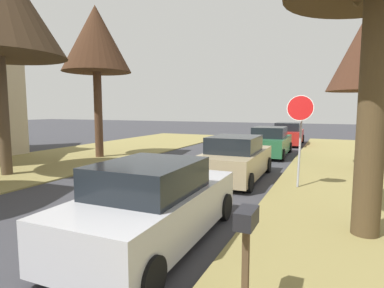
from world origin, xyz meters
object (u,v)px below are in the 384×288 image
(parked_sedan_red, at_px, (288,135))
(curbside_mailbox, at_px, (246,230))
(street_tree_right_mid_b, at_px, (366,53))
(street_tree_left_far, at_px, (96,40))
(parked_sedan_tan, at_px, (236,159))
(parked_sedan_green, at_px, (270,142))
(parked_sedan_silver, at_px, (154,205))
(stop_sign_far, at_px, (300,121))

(parked_sedan_red, relative_size, curbside_mailbox, 3.49)
(street_tree_right_mid_b, bearing_deg, street_tree_left_far, -171.67)
(parked_sedan_tan, distance_m, parked_sedan_green, 6.34)
(street_tree_left_far, relative_size, parked_sedan_silver, 1.73)
(stop_sign_far, distance_m, street_tree_left_far, 11.12)
(parked_sedan_tan, height_order, curbside_mailbox, parked_sedan_tan)
(street_tree_left_far, xyz_separation_m, parked_sedan_red, (8.22, 10.20, -5.25))
(parked_sedan_silver, xyz_separation_m, parked_sedan_tan, (-0.12, 5.87, 0.00))
(parked_sedan_green, relative_size, curbside_mailbox, 3.49)
(street_tree_left_far, distance_m, parked_sedan_tan, 9.72)
(parked_sedan_tan, bearing_deg, parked_sedan_green, 89.32)
(stop_sign_far, xyz_separation_m, curbside_mailbox, (0.03, -6.70, -1.09))
(stop_sign_far, distance_m, curbside_mailbox, 6.79)
(parked_sedan_silver, bearing_deg, parked_sedan_red, 89.47)
(parked_sedan_red, xyz_separation_m, curbside_mailbox, (1.95, -19.39, 0.33))
(parked_sedan_silver, relative_size, curbside_mailbox, 3.49)
(parked_sedan_green, height_order, parked_sedan_red, same)
(parked_sedan_red, bearing_deg, curbside_mailbox, -84.26)
(parked_sedan_silver, bearing_deg, street_tree_right_mid_b, 66.91)
(curbside_mailbox, bearing_deg, parked_sedan_green, 99.08)
(street_tree_left_far, bearing_deg, parked_sedan_tan, -14.09)
(street_tree_left_far, bearing_deg, parked_sedan_green, 28.52)
(parked_sedan_tan, bearing_deg, parked_sedan_silver, -88.80)
(stop_sign_far, distance_m, street_tree_right_mid_b, 5.40)
(street_tree_left_far, bearing_deg, parked_sedan_silver, -44.31)
(curbside_mailbox, bearing_deg, street_tree_right_mid_b, 79.68)
(street_tree_right_mid_b, bearing_deg, parked_sedan_green, 148.28)
(stop_sign_far, xyz_separation_m, parked_sedan_red, (-1.92, 12.69, -1.43))
(street_tree_left_far, bearing_deg, street_tree_right_mid_b, 8.33)
(street_tree_left_far, height_order, parked_sedan_silver, street_tree_left_far)
(stop_sign_far, relative_size, street_tree_left_far, 0.38)
(parked_sedan_tan, xyz_separation_m, parked_sedan_green, (0.08, 6.34, 0.00))
(parked_sedan_green, bearing_deg, stop_sign_far, -72.68)
(parked_sedan_silver, relative_size, parked_sedan_red, 1.00)
(parked_sedan_silver, bearing_deg, curbside_mailbox, -31.94)
(stop_sign_far, xyz_separation_m, street_tree_right_mid_b, (2.03, 4.27, 2.62))
(stop_sign_far, height_order, parked_sedan_green, stop_sign_far)
(street_tree_left_far, bearing_deg, stop_sign_far, -13.78)
(street_tree_right_mid_b, height_order, parked_sedan_green, street_tree_right_mid_b)
(stop_sign_far, relative_size, curbside_mailbox, 2.29)
(street_tree_right_mid_b, distance_m, curbside_mailbox, 11.75)
(parked_sedan_tan, height_order, parked_sedan_red, same)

